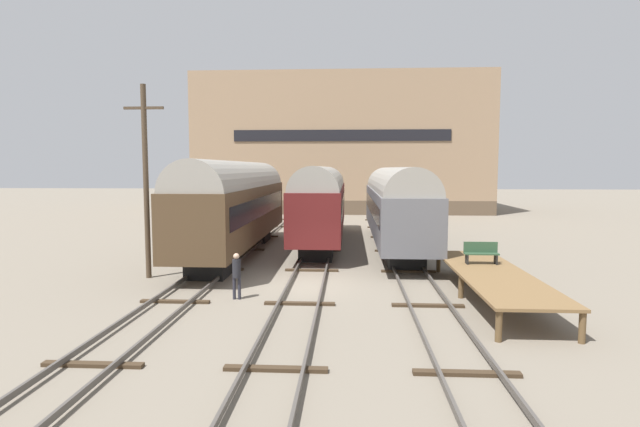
# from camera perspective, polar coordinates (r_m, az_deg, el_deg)

# --- Properties ---
(ground_plane) EXTENTS (200.00, 200.00, 0.00)m
(ground_plane) POSITION_cam_1_polar(r_m,az_deg,el_deg) (21.53, -1.55, -8.25)
(ground_plane) COLOR slate
(track_left) EXTENTS (2.60, 60.00, 0.26)m
(track_left) POSITION_cam_1_polar(r_m,az_deg,el_deg) (22.38, -13.65, -7.50)
(track_left) COLOR #4C4742
(track_left) RESTS_ON ground
(track_middle) EXTENTS (2.60, 60.00, 0.26)m
(track_middle) POSITION_cam_1_polar(r_m,az_deg,el_deg) (21.50, -1.55, -7.88)
(track_middle) COLOR #4C4742
(track_middle) RESTS_ON ground
(track_right) EXTENTS (2.60, 60.00, 0.26)m
(track_right) POSITION_cam_1_polar(r_m,az_deg,el_deg) (21.62, 10.99, -7.90)
(track_right) COLOR #4C4742
(track_right) RESTS_ON ground
(train_car_brown) EXTENTS (3.06, 17.08, 5.41)m
(train_car_brown) POSITION_cam_1_polar(r_m,az_deg,el_deg) (28.95, -9.57, 1.30)
(train_car_brown) COLOR black
(train_car_brown) RESTS_ON ground
(train_car_maroon) EXTENTS (2.85, 17.70, 5.12)m
(train_car_maroon) POSITION_cam_1_polar(r_m,az_deg,el_deg) (33.12, 0.23, 1.62)
(train_car_maroon) COLOR black
(train_car_maroon) RESTS_ON ground
(train_car_grey) EXTENTS (2.96, 18.47, 5.06)m
(train_car_grey) POSITION_cam_1_polar(r_m,az_deg,el_deg) (31.35, 8.59, 1.26)
(train_car_grey) COLOR black
(train_car_grey) RESTS_ON ground
(station_platform) EXTENTS (2.65, 10.06, 1.02)m
(station_platform) POSITION_cam_1_polar(r_m,az_deg,el_deg) (20.38, 19.09, -6.63)
(station_platform) COLOR brown
(station_platform) RESTS_ON ground
(bench) EXTENTS (1.40, 0.40, 0.91)m
(bench) POSITION_cam_1_polar(r_m,az_deg,el_deg) (21.96, 17.92, -4.23)
(bench) COLOR #2D4C33
(bench) RESTS_ON station_platform
(person_worker) EXTENTS (0.32, 0.32, 1.78)m
(person_worker) POSITION_cam_1_polar(r_m,az_deg,el_deg) (19.39, -9.52, -6.56)
(person_worker) COLOR #282833
(person_worker) RESTS_ON ground
(utility_pole) EXTENTS (1.80, 0.24, 8.73)m
(utility_pole) POSITION_cam_1_polar(r_m,az_deg,el_deg) (23.85, -19.28, 3.76)
(utility_pole) COLOR #473828
(utility_pole) RESTS_ON ground
(warehouse_building) EXTENTS (32.84, 13.70, 15.38)m
(warehouse_building) POSITION_cam_1_polar(r_m,az_deg,el_deg) (60.22, 2.54, 7.76)
(warehouse_building) COLOR brown
(warehouse_building) RESTS_ON ground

